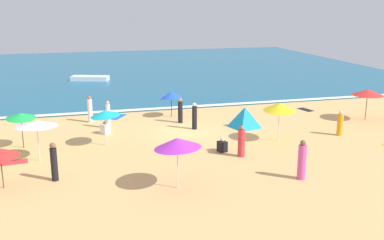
{
  "coord_description": "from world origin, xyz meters",
  "views": [
    {
      "loc": [
        -6.94,
        -27.04,
        8.06
      ],
      "look_at": [
        0.22,
        -0.37,
        0.8
      ],
      "focal_mm": 41.79,
      "sensor_mm": 36.0,
      "label": 1
    }
  ],
  "objects_px": {
    "beach_umbrella_0": "(171,95)",
    "beach_umbrella_4": "(36,123)",
    "beachgoer_7": "(180,111)",
    "beachgoer_9": "(302,161)",
    "beach_umbrella_7": "(105,113)",
    "beachgoer_6": "(90,110)",
    "beach_tent": "(245,117)",
    "beach_umbrella_3": "(0,153)",
    "beachgoer_10": "(108,115)",
    "beachgoer_0": "(241,142)",
    "beachgoer_3": "(54,162)",
    "beachgoer_5": "(195,117)",
    "beach_umbrella_8": "(21,116)",
    "small_boat_0": "(90,78)",
    "beachgoer_1": "(222,146)",
    "beach_umbrella_2": "(177,143)",
    "beach_umbrella_1": "(279,107)",
    "beach_umbrella_6": "(368,92)",
    "beachgoer_2": "(105,128)",
    "beachgoer_8": "(340,124)"
  },
  "relations": [
    {
      "from": "beach_umbrella_8",
      "to": "beachgoer_8",
      "type": "distance_m",
      "value": 19.13
    },
    {
      "from": "beachgoer_0",
      "to": "beachgoer_10",
      "type": "relative_size",
      "value": 0.93
    },
    {
      "from": "beach_tent",
      "to": "beachgoer_9",
      "type": "xyz_separation_m",
      "value": [
        -0.77,
        -9.17,
        0.21
      ]
    },
    {
      "from": "beachgoer_5",
      "to": "beachgoer_6",
      "type": "bearing_deg",
      "value": 151.33
    },
    {
      "from": "beach_umbrella_2",
      "to": "beach_umbrella_4",
      "type": "distance_m",
      "value": 8.21
    },
    {
      "from": "beachgoer_2",
      "to": "beachgoer_5",
      "type": "distance_m",
      "value": 5.79
    },
    {
      "from": "beach_umbrella_4",
      "to": "beachgoer_9",
      "type": "distance_m",
      "value": 13.46
    },
    {
      "from": "beach_tent",
      "to": "beachgoer_7",
      "type": "height_order",
      "value": "beachgoer_7"
    },
    {
      "from": "beach_umbrella_4",
      "to": "beach_umbrella_8",
      "type": "distance_m",
      "value": 2.73
    },
    {
      "from": "beach_umbrella_4",
      "to": "beach_umbrella_7",
      "type": "bearing_deg",
      "value": 25.68
    },
    {
      "from": "beachgoer_9",
      "to": "beach_tent",
      "type": "bearing_deg",
      "value": 85.22
    },
    {
      "from": "beach_umbrella_8",
      "to": "beachgoer_0",
      "type": "relative_size",
      "value": 1.25
    },
    {
      "from": "beach_umbrella_6",
      "to": "beachgoer_6",
      "type": "xyz_separation_m",
      "value": [
        -18.83,
        4.51,
        -1.14
      ]
    },
    {
      "from": "beach_tent",
      "to": "beachgoer_0",
      "type": "distance_m",
      "value": 5.92
    },
    {
      "from": "beach_umbrella_8",
      "to": "beachgoer_7",
      "type": "xyz_separation_m",
      "value": [
        10.0,
        3.04,
        -1.06
      ]
    },
    {
      "from": "beachgoer_6",
      "to": "small_boat_0",
      "type": "bearing_deg",
      "value": 87.55
    },
    {
      "from": "beachgoer_0",
      "to": "beachgoer_3",
      "type": "xyz_separation_m",
      "value": [
        -9.63,
        -0.92,
        0.11
      ]
    },
    {
      "from": "beachgoer_2",
      "to": "small_boat_0",
      "type": "bearing_deg",
      "value": 90.14
    },
    {
      "from": "beach_umbrella_0",
      "to": "beach_umbrella_4",
      "type": "bearing_deg",
      "value": -139.88
    },
    {
      "from": "beach_umbrella_7",
      "to": "beachgoer_7",
      "type": "relative_size",
      "value": 1.25
    },
    {
      "from": "beach_umbrella_3",
      "to": "beach_umbrella_4",
      "type": "distance_m",
      "value": 3.61
    },
    {
      "from": "beachgoer_7",
      "to": "beachgoer_9",
      "type": "distance_m",
      "value": 11.83
    },
    {
      "from": "beach_umbrella_6",
      "to": "beachgoer_2",
      "type": "relative_size",
      "value": 2.64
    },
    {
      "from": "beach_umbrella_3",
      "to": "beachgoer_5",
      "type": "distance_m",
      "value": 13.0
    },
    {
      "from": "beachgoer_9",
      "to": "beach_umbrella_0",
      "type": "bearing_deg",
      "value": 104.14
    },
    {
      "from": "beach_umbrella_0",
      "to": "beach_umbrella_2",
      "type": "bearing_deg",
      "value": -101.28
    },
    {
      "from": "beach_umbrella_1",
      "to": "beach_umbrella_4",
      "type": "distance_m",
      "value": 13.66
    },
    {
      "from": "small_boat_0",
      "to": "beachgoer_1",
      "type": "bearing_deg",
      "value": -76.59
    },
    {
      "from": "beachgoer_1",
      "to": "beachgoer_8",
      "type": "bearing_deg",
      "value": 7.8
    },
    {
      "from": "beach_umbrella_0",
      "to": "beachgoer_0",
      "type": "distance_m",
      "value": 9.68
    },
    {
      "from": "beach_umbrella_0",
      "to": "beachgoer_7",
      "type": "height_order",
      "value": "beach_umbrella_0"
    },
    {
      "from": "beach_umbrella_3",
      "to": "beachgoer_0",
      "type": "xyz_separation_m",
      "value": [
        11.86,
        1.22,
        -0.85
      ]
    },
    {
      "from": "beach_umbrella_4",
      "to": "beachgoer_10",
      "type": "xyz_separation_m",
      "value": [
        4.05,
        5.48,
        -1.14
      ]
    },
    {
      "from": "beachgoer_3",
      "to": "beachgoer_7",
      "type": "bearing_deg",
      "value": 46.68
    },
    {
      "from": "beach_tent",
      "to": "beach_umbrella_6",
      "type": "bearing_deg",
      "value": -3.1
    },
    {
      "from": "small_boat_0",
      "to": "beach_umbrella_3",
      "type": "bearing_deg",
      "value": -100.31
    },
    {
      "from": "beach_umbrella_7",
      "to": "beachgoer_3",
      "type": "xyz_separation_m",
      "value": [
        -2.76,
        -4.77,
        -1.02
      ]
    },
    {
      "from": "beachgoer_5",
      "to": "beach_umbrella_3",
      "type": "bearing_deg",
      "value": -146.8
    },
    {
      "from": "beachgoer_6",
      "to": "beachgoer_8",
      "type": "bearing_deg",
      "value": -26.08
    },
    {
      "from": "beach_umbrella_2",
      "to": "beach_umbrella_7",
      "type": "relative_size",
      "value": 1.37
    },
    {
      "from": "beachgoer_9",
      "to": "beachgoer_0",
      "type": "bearing_deg",
      "value": 112.89
    },
    {
      "from": "beach_tent",
      "to": "small_boat_0",
      "type": "relative_size",
      "value": 0.57
    },
    {
      "from": "beach_tent",
      "to": "beachgoer_5",
      "type": "bearing_deg",
      "value": 172.38
    },
    {
      "from": "beach_umbrella_6",
      "to": "beachgoer_1",
      "type": "bearing_deg",
      "value": -161.92
    },
    {
      "from": "beach_umbrella_7",
      "to": "beachgoer_6",
      "type": "bearing_deg",
      "value": 96.76
    },
    {
      "from": "beachgoer_0",
      "to": "beachgoer_5",
      "type": "bearing_deg",
      "value": 99.65
    },
    {
      "from": "beach_umbrella_3",
      "to": "beachgoer_2",
      "type": "relative_size",
      "value": 2.34
    },
    {
      "from": "beach_umbrella_4",
      "to": "beachgoer_5",
      "type": "xyz_separation_m",
      "value": [
        9.5,
        3.78,
        -1.2
      ]
    },
    {
      "from": "beachgoer_0",
      "to": "beachgoer_6",
      "type": "bearing_deg",
      "value": 128.56
    },
    {
      "from": "beachgoer_6",
      "to": "beachgoer_7",
      "type": "xyz_separation_m",
      "value": [
        6.02,
        -1.77,
        -0.03
      ]
    }
  ]
}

